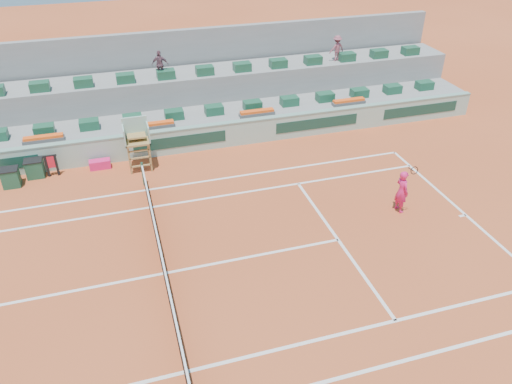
# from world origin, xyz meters

# --- Properties ---
(ground) EXTENTS (90.00, 90.00, 0.00)m
(ground) POSITION_xyz_m (0.00, 0.00, 0.00)
(ground) COLOR #AB4421
(ground) RESTS_ON ground
(seating_tier_lower) EXTENTS (36.00, 4.00, 1.20)m
(seating_tier_lower) POSITION_xyz_m (0.00, 10.70, 0.60)
(seating_tier_lower) COLOR gray
(seating_tier_lower) RESTS_ON ground
(seating_tier_upper) EXTENTS (36.00, 2.40, 2.60)m
(seating_tier_upper) POSITION_xyz_m (0.00, 12.30, 1.30)
(seating_tier_upper) COLOR gray
(seating_tier_upper) RESTS_ON ground
(stadium_back_wall) EXTENTS (36.00, 0.40, 4.40)m
(stadium_back_wall) POSITION_xyz_m (0.00, 13.90, 2.20)
(stadium_back_wall) COLOR gray
(stadium_back_wall) RESTS_ON ground
(player_bag) EXTENTS (0.93, 0.41, 0.41)m
(player_bag) POSITION_xyz_m (-1.77, 7.99, 0.21)
(player_bag) COLOR #E71E68
(player_bag) RESTS_ON ground
(spectator_mid) EXTENTS (0.88, 0.50, 1.42)m
(spectator_mid) POSITION_xyz_m (1.77, 11.77, 3.31)
(spectator_mid) COLOR #6B4754
(spectator_mid) RESTS_ON seating_tier_upper
(spectator_right) EXTENTS (0.97, 0.68, 1.37)m
(spectator_right) POSITION_xyz_m (11.46, 11.90, 3.29)
(spectator_right) COLOR #8D4652
(spectator_right) RESTS_ON seating_tier_upper
(court_lines) EXTENTS (23.89, 11.09, 0.01)m
(court_lines) POSITION_xyz_m (0.00, 0.00, 0.01)
(court_lines) COLOR white
(court_lines) RESTS_ON ground
(tennis_net) EXTENTS (0.10, 11.97, 1.10)m
(tennis_net) POSITION_xyz_m (0.00, 0.00, 0.53)
(tennis_net) COLOR black
(tennis_net) RESTS_ON ground
(advertising_hoarding) EXTENTS (36.00, 0.34, 1.26)m
(advertising_hoarding) POSITION_xyz_m (0.02, 8.50, 0.63)
(advertising_hoarding) COLOR #94BAA8
(advertising_hoarding) RESTS_ON ground
(umpire_chair) EXTENTS (1.10, 0.90, 2.40)m
(umpire_chair) POSITION_xyz_m (0.00, 7.50, 1.54)
(umpire_chair) COLOR olive
(umpire_chair) RESTS_ON ground
(seat_row_lower) EXTENTS (32.90, 0.60, 0.44)m
(seat_row_lower) POSITION_xyz_m (0.00, 9.80, 1.42)
(seat_row_lower) COLOR #1A4E34
(seat_row_lower) RESTS_ON seating_tier_lower
(seat_row_upper) EXTENTS (32.90, 0.60, 0.44)m
(seat_row_upper) POSITION_xyz_m (0.00, 11.70, 2.82)
(seat_row_upper) COLOR #1A4E34
(seat_row_upper) RESTS_ON seating_tier_upper
(flower_planters) EXTENTS (26.80, 0.36, 0.28)m
(flower_planters) POSITION_xyz_m (-1.50, 9.00, 1.33)
(flower_planters) COLOR #525252
(flower_planters) RESTS_ON seating_tier_lower
(drink_cooler_a) EXTENTS (0.77, 0.66, 0.84)m
(drink_cooler_a) POSITION_xyz_m (-4.51, 8.04, 0.42)
(drink_cooler_a) COLOR #184931
(drink_cooler_a) RESTS_ON ground
(drink_cooler_b) EXTENTS (0.74, 0.64, 0.84)m
(drink_cooler_b) POSITION_xyz_m (-5.44, 7.48, 0.42)
(drink_cooler_b) COLOR #184931
(drink_cooler_b) RESTS_ON ground
(towel_rack) EXTENTS (0.58, 0.10, 1.03)m
(towel_rack) POSITION_xyz_m (-3.77, 7.89, 0.60)
(towel_rack) COLOR black
(towel_rack) RESTS_ON ground
(tennis_player) EXTENTS (0.50, 0.91, 2.28)m
(tennis_player) POSITION_xyz_m (9.51, 1.07, 0.90)
(tennis_player) COLOR #E71E68
(tennis_player) RESTS_ON ground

